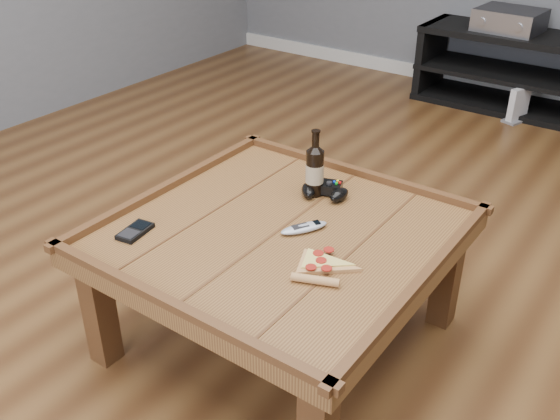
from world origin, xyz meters
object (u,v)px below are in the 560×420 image
Objects in this scene: game_controller at (325,190)px; av_receiver at (509,20)px; beer_bottle at (315,169)px; coffee_table at (280,245)px; remote_control at (304,228)px; game_console at (518,106)px; smartphone at (135,231)px; pizza_slice at (320,266)px; media_console at (528,74)px.

av_receiver is at bearing 75.72° from game_controller.
beer_bottle reaches higher than game_controller.
game_controller reaches higher than coffee_table.
remote_control is (0.11, -0.22, -0.09)m from beer_bottle.
game_controller is at bearing -71.55° from game_console.
game_console is (0.39, 2.82, -0.36)m from smartphone.
pizza_slice is at bearing -77.93° from game_controller.
coffee_table is at bearing -82.34° from av_receiver.
media_console reaches higher than smartphone.
beer_bottle reaches higher than game_console.
coffee_table is 3.67× the size of pizza_slice.
pizza_slice is (0.22, -0.10, 0.07)m from coffee_table.
av_receiver reaches higher than media_console.
av_receiver is 0.55m from game_console.
beer_bottle is 1.36× the size of game_controller.
game_controller is 0.80× the size of game_console.
media_console is 2.51m from beer_bottle.
remote_control is at bearing -69.87° from game_console.
smartphone is 0.79× the size of remote_control.
beer_bottle is 1.87× the size of smartphone.
remote_control is (0.42, 0.32, 0.00)m from smartphone.
pizza_slice is 1.74× the size of remote_control.
beer_bottle is at bearing 146.64° from remote_control.
media_console is at bearing 89.05° from beer_bottle.
av_receiver reaches higher than game_controller.
remote_control is at bearing -91.75° from game_controller.
game_console is (-0.19, 2.64, -0.36)m from pizza_slice.
smartphone is 0.58× the size of game_console.
remote_control is (-0.15, 0.14, 0.00)m from pizza_slice.
smartphone is at bearing -111.79° from remote_control.
media_console reaches higher than game_console.
game_controller is at bearing 13.34° from beer_bottle.
av_receiver is at bearing 126.20° from remote_control.
remote_control is 0.39× the size of av_receiver.
remote_control is at bearing -88.60° from media_console.
coffee_table reaches higher than smartphone.
game_controller reaches higher than game_console.
game_console is (0.03, 2.27, -0.37)m from game_controller.
media_console reaches higher than pizza_slice.
pizza_slice is 2.88m from av_receiver.
media_console is 3.06m from smartphone.
media_console is at bearing 5.59° from av_receiver.
av_receiver is (-0.24, 2.71, 0.11)m from remote_control.
media_console reaches higher than remote_control.
beer_bottle is (-0.04, -2.49, 0.30)m from media_console.
smartphone is 0.53m from remote_control.
coffee_table is 2.51× the size of av_receiver.
smartphone is at bearing -89.44° from av_receiver.
beer_bottle reaches higher than av_receiver.
remote_control is at bearing 29.79° from coffee_table.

